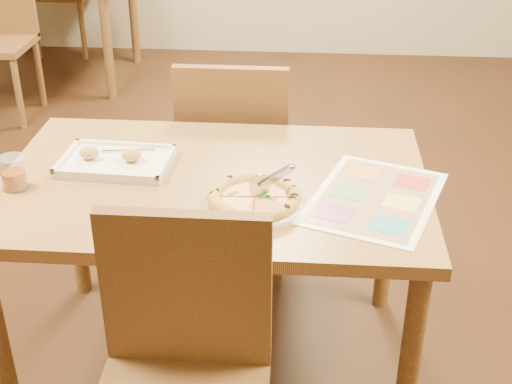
# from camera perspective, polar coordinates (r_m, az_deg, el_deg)

# --- Properties ---
(dining_table) EXTENTS (1.30, 0.85, 0.72)m
(dining_table) POSITION_cam_1_polar(r_m,az_deg,el_deg) (2.21, -3.40, -0.90)
(dining_table) COLOR #9E723F
(dining_table) RESTS_ON ground
(chair_near) EXTENTS (0.42, 0.42, 0.47)m
(chair_near) POSITION_cam_1_polar(r_m,az_deg,el_deg) (1.77, -5.94, -12.58)
(chair_near) COLOR brown
(chair_near) RESTS_ON ground
(chair_far) EXTENTS (0.42, 0.42, 0.47)m
(chair_far) POSITION_cam_1_polar(r_m,az_deg,el_deg) (2.77, -1.75, 4.04)
(chair_far) COLOR brown
(chair_far) RESTS_ON ground
(plate) EXTENTS (0.34, 0.34, 0.01)m
(plate) POSITION_cam_1_polar(r_m,az_deg,el_deg) (2.01, -0.00, -1.08)
(plate) COLOR white
(plate) RESTS_ON dining_table
(pizza) EXTENTS (0.27, 0.27, 0.04)m
(pizza) POSITION_cam_1_polar(r_m,az_deg,el_deg) (2.01, -0.13, -0.48)
(pizza) COLOR gold
(pizza) RESTS_ON plate
(pizza_cutter) EXTENTS (0.12, 0.07, 0.08)m
(pizza_cutter) POSITION_cam_1_polar(r_m,az_deg,el_deg) (2.00, 1.22, 1.03)
(pizza_cutter) COLOR silver
(pizza_cutter) RESTS_ON pizza
(appetizer_tray) EXTENTS (0.35, 0.25, 0.06)m
(appetizer_tray) POSITION_cam_1_polar(r_m,az_deg,el_deg) (2.28, -11.20, 2.39)
(appetizer_tray) COLOR white
(appetizer_tray) RESTS_ON dining_table
(glass_tumbler) EXTENTS (0.08, 0.08, 0.10)m
(glass_tumbler) POSITION_cam_1_polar(r_m,az_deg,el_deg) (2.22, -18.81, 1.33)
(glass_tumbler) COLOR #7A3A09
(glass_tumbler) RESTS_ON dining_table
(menu) EXTENTS (0.47, 0.55, 0.00)m
(menu) POSITION_cam_1_polar(r_m,az_deg,el_deg) (2.09, 9.48, -0.45)
(menu) COLOR white
(menu) RESTS_ON dining_table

